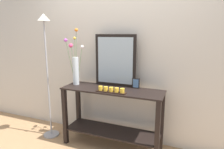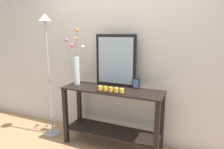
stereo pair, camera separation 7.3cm
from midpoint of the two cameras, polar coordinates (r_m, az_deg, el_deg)
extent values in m
cube|color=#A87F56|center=(2.98, 0.74, -20.11)|extent=(7.00, 6.00, 0.02)
cube|color=beige|center=(2.85, 3.49, 7.46)|extent=(6.40, 0.08, 2.70)
cube|color=black|center=(2.63, 0.79, -4.48)|extent=(1.38, 0.44, 0.02)
cube|color=black|center=(2.86, 0.76, -16.18)|extent=(1.32, 0.40, 0.02)
cube|color=black|center=(2.94, -12.67, -11.68)|extent=(0.06, 0.06, 0.82)
cube|color=black|center=(2.46, 13.69, -16.56)|extent=(0.06, 0.06, 0.82)
cube|color=black|center=(3.21, -8.84, -9.46)|extent=(0.06, 0.06, 0.82)
cube|color=black|center=(2.78, 15.06, -13.19)|extent=(0.06, 0.06, 0.82)
cube|color=black|center=(2.74, 1.84, 4.08)|extent=(0.59, 0.03, 0.72)
cube|color=#9EADB7|center=(2.72, 1.73, 4.05)|extent=(0.51, 0.00, 0.64)
cylinder|color=silver|center=(2.89, -9.60, 1.10)|extent=(0.09, 0.09, 0.40)
cylinder|color=#4C753D|center=(2.86, -9.49, 5.03)|extent=(0.05, 0.01, 0.76)
sphere|color=orange|center=(2.82, -9.42, 12.67)|extent=(0.05, 0.05, 0.05)
cylinder|color=#4C753D|center=(2.84, -11.03, 3.54)|extent=(0.09, 0.08, 0.62)
sphere|color=#B24CB7|center=(2.81, -12.42, 9.74)|extent=(0.05, 0.05, 0.05)
cylinder|color=#4C753D|center=(2.92, -9.80, 4.04)|extent=(0.07, 0.13, 0.65)
sphere|color=yellow|center=(2.97, -9.87, 10.39)|extent=(0.04, 0.04, 0.04)
cylinder|color=#4C753D|center=(2.94, -10.18, 3.02)|extent=(0.11, 0.06, 0.54)
sphere|color=#EA4275|center=(2.96, -10.95, 8.30)|extent=(0.06, 0.06, 0.06)
cylinder|color=#4C753D|center=(2.91, -8.45, 2.80)|extent=(0.03, 0.12, 0.52)
sphere|color=silver|center=(2.92, -7.78, 7.97)|extent=(0.05, 0.05, 0.05)
cube|color=black|center=(2.49, 0.49, -5.08)|extent=(0.39, 0.09, 0.01)
cylinder|color=gold|center=(2.54, -2.58, -3.96)|extent=(0.06, 0.06, 0.05)
cylinder|color=gold|center=(2.51, -1.06, -4.14)|extent=(0.06, 0.06, 0.05)
cylinder|color=gold|center=(2.48, 0.50, -4.33)|extent=(0.06, 0.06, 0.05)
cylinder|color=gold|center=(2.45, 2.09, -4.53)|extent=(0.06, 0.06, 0.05)
cylinder|color=gold|center=(2.43, 3.72, -4.72)|extent=(0.06, 0.06, 0.05)
cube|color=black|center=(2.67, 7.77, -2.60)|extent=(0.10, 0.01, 0.14)
cube|color=#547AA6|center=(2.66, 7.73, -2.63)|extent=(0.08, 0.00, 0.11)
cylinder|color=#9E9EA3|center=(3.38, -16.28, -16.13)|extent=(0.24, 0.24, 0.02)
cylinder|color=#9E9EA3|center=(3.07, -17.21, -1.62)|extent=(0.02, 0.02, 1.72)
cone|color=beige|center=(3.00, -18.30, 15.51)|extent=(0.18, 0.18, 0.10)
camera|label=1|loc=(0.04, -89.19, 0.17)|focal=31.42mm
camera|label=2|loc=(0.04, 90.81, -0.17)|focal=31.42mm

